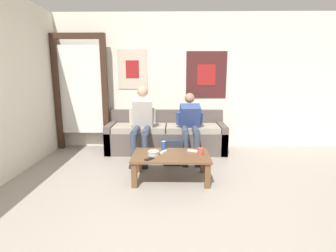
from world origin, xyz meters
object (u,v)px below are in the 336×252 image
Objects in this scene: person_seated_teen at (190,123)px; cell_phone at (149,159)px; pillar_candle at (201,151)px; person_seated_adult at (142,120)px; game_controller_near_left at (193,151)px; couch at (166,137)px; drink_can_blue at (164,145)px; coffee_table at (171,159)px; ceramic_bowl at (153,153)px; game_controller_near_right at (164,152)px; backpack at (172,152)px.

person_seated_teen is 1.36m from cell_phone.
pillar_candle is at bearing -85.35° from person_seated_teen.
game_controller_near_left is at bearing -45.50° from person_seated_adult.
person_seated_adult reaches higher than couch.
drink_can_blue is at bearing -61.62° from person_seated_adult.
person_seated_teen is at bearing 94.65° from pillar_candle.
couch is 0.65m from person_seated_teen.
coffee_table is 1.15m from person_seated_adult.
drink_can_blue reaches higher than coffee_table.
drink_can_blue reaches higher than ceramic_bowl.
coffee_table is 7.30× the size of game_controller_near_right.
pillar_candle is 0.86× the size of drink_can_blue.
game_controller_near_left is (-0.10, 0.14, -0.04)m from pillar_candle.
backpack is at bearing -131.03° from person_seated_teen.
person_seated_teen is at bearing 48.97° from backpack.
person_seated_adult reaches higher than pillar_candle.
ceramic_bowl reaches higher than game_controller_near_right.
person_seated_adult reaches higher than ceramic_bowl.
backpack is at bearing 119.76° from game_controller_near_left.
drink_can_blue is at bearing 167.43° from game_controller_near_left.
person_seated_adult is 0.77m from backpack.
game_controller_near_left is 0.68m from cell_phone.
game_controller_near_left is at bearing -71.75° from couch.
drink_can_blue is 0.87× the size of game_controller_near_right.
ceramic_bowl is 1.11× the size of game_controller_near_right.
drink_can_blue is 0.84× the size of cell_phone.
cell_phone is at bearing -103.98° from ceramic_bowl.
pillar_candle reaches higher than coffee_table.
coffee_table is at bearing -37.99° from game_controller_near_right.
coffee_table is 0.65m from backpack.
game_controller_near_left is (0.81, -0.82, -0.29)m from person_seated_adult.
ceramic_bowl is at bearing 76.02° from cell_phone.
ceramic_bowl is 0.57m from game_controller_near_left.
pillar_candle reaches higher than backpack.
backpack is 0.60m from game_controller_near_left.
game_controller_near_left is 0.41m from game_controller_near_right.
cell_phone is (-0.04, -0.17, -0.03)m from ceramic_bowl.
cell_phone is (-0.58, -0.35, -0.01)m from game_controller_near_left.
cell_phone is at bearing -143.06° from coffee_table.
game_controller_near_left is at bearing 31.13° from cell_phone.
pillar_candle is (0.38, -0.64, 0.21)m from backpack.
person_seated_adult is 8.57× the size of game_controller_near_right.
coffee_table is 7.14× the size of game_controller_near_left.
person_seated_teen is 1.18m from ceramic_bowl.
pillar_candle is (0.64, 0.04, 0.01)m from ceramic_bowl.
couch is 1.45m from pillar_candle.
person_seated_teen is 0.61m from backpack.
ceramic_bowl is (-0.24, -0.04, 0.09)m from coffee_table.
ceramic_bowl is 0.30m from drink_can_blue.
couch reaches higher than game_controller_near_right.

